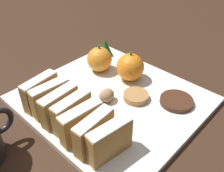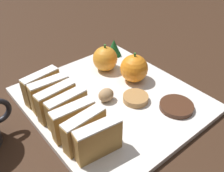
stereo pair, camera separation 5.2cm
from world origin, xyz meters
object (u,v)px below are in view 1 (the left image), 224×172
Objects in this scene: orange_near at (99,59)px; chocolate_cookie at (176,101)px; orange_far at (130,67)px; walnut at (108,96)px.

orange_near reaches higher than chocolate_cookie.
orange_far is 0.10m from walnut.
orange_far is at bearing 12.17° from walnut.
walnut is 0.50× the size of chocolate_cookie.
orange_far reaches higher than walnut.
orange_far is at bearing 89.01° from chocolate_cookie.
orange_near is at bearing 53.36° from walnut.
chocolate_cookie is at bearing -90.99° from orange_far.
walnut is (-0.10, -0.02, -0.02)m from orange_far.
orange_far is (0.02, -0.08, 0.00)m from orange_near.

